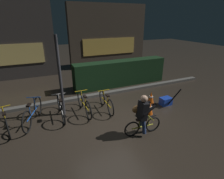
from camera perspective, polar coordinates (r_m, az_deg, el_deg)
ground_plane at (r=5.98m, az=0.61°, el=-10.30°), size 40.00×40.00×0.00m
sidewalk_curb at (r=7.78m, az=-6.17°, el=-1.96°), size 12.00×0.24×0.12m
hedge_row at (r=9.01m, az=2.81°, el=5.37°), size 4.80×0.70×1.26m
storefront_left at (r=11.19m, az=-29.89°, el=13.36°), size 4.47×0.54×4.16m
storefront_right at (r=12.86m, az=-1.22°, el=16.87°), size 5.51×0.54×4.15m
street_post at (r=6.12m, az=-16.40°, el=3.76°), size 0.10×0.10×2.75m
parked_bike_leftmost at (r=6.27m, az=-31.09°, el=-8.75°), size 0.46×1.53×0.71m
parked_bike_left_mid at (r=6.30m, az=-24.23°, el=-6.90°), size 0.63×1.64×0.79m
parked_bike_center_left at (r=6.33m, az=-16.21°, el=-5.71°), size 0.46×1.67×0.77m
parked_bike_center_right at (r=6.42m, az=-9.03°, el=-4.64°), size 0.46×1.67×0.77m
parked_bike_right_mid at (r=6.55m, az=-1.91°, el=-4.07°), size 0.46×1.53×0.70m
traffic_cone_near at (r=6.39m, az=12.02°, el=-5.94°), size 0.36×0.36×0.54m
traffic_cone_far at (r=7.24m, az=12.45°, el=-2.64°), size 0.36×0.36×0.51m
blue_crate at (r=7.33m, az=16.94°, el=-3.63°), size 0.45×0.33×0.30m
cyclist at (r=5.18m, az=9.72°, el=-8.05°), size 1.19×0.53×1.25m
closed_umbrella at (r=7.17m, az=19.33°, el=-2.49°), size 0.40×0.32×0.76m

